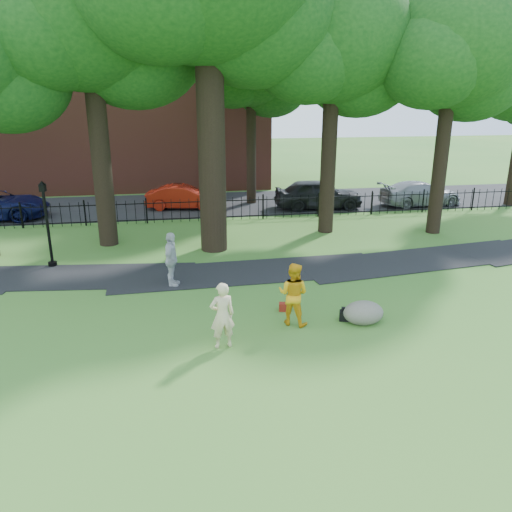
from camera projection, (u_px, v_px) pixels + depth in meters
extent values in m
plane|color=#377227|center=(234.00, 319.00, 14.64)|extent=(120.00, 120.00, 0.00)
cube|color=black|center=(248.00, 272.00, 18.45)|extent=(36.07, 3.85, 0.03)
cube|color=black|center=(202.00, 205.00, 29.64)|extent=(80.00, 7.00, 0.02)
cube|color=black|center=(206.00, 202.00, 25.57)|extent=(44.00, 0.04, 0.04)
cube|color=black|center=(206.00, 217.00, 25.84)|extent=(44.00, 0.04, 0.04)
cube|color=brown|center=(134.00, 98.00, 34.66)|extent=(18.00, 8.00, 12.00)
cylinder|color=black|center=(211.00, 122.00, 19.57)|extent=(1.10, 1.10, 10.50)
ellipsoid|color=#103D12|center=(254.00, 13.00, 19.58)|extent=(6.72, 6.72, 5.71)
ellipsoid|color=#103D12|center=(7.00, 79.00, 19.07)|extent=(4.80, 4.80, 4.08)
cylinder|color=black|center=(99.00, 138.00, 20.50)|extent=(0.80, 0.80, 9.10)
ellipsoid|color=#103D12|center=(87.00, 9.00, 19.00)|extent=(7.20, 7.20, 6.12)
ellipsoid|color=#103D12|center=(134.00, 48.00, 20.50)|extent=(5.76, 5.76, 4.90)
ellipsoid|color=#103D12|center=(45.00, 28.00, 18.34)|extent=(5.40, 5.40, 4.59)
cylinder|color=black|center=(329.00, 142.00, 22.62)|extent=(0.70, 0.70, 8.40)
ellipsoid|color=#103D12|center=(334.00, 36.00, 21.24)|extent=(6.60, 6.60, 5.61)
ellipsoid|color=#103D12|center=(359.00, 67.00, 22.62)|extent=(5.28, 5.28, 4.49)
ellipsoid|color=#103D12|center=(307.00, 52.00, 20.64)|extent=(4.95, 4.95, 4.21)
cylinder|color=black|center=(442.00, 146.00, 22.51)|extent=(0.64, 0.64, 8.05)
ellipsoid|color=#103D12|center=(454.00, 45.00, 21.19)|extent=(6.20, 6.20, 5.27)
ellipsoid|color=#103D12|center=(470.00, 74.00, 22.49)|extent=(4.96, 4.96, 4.22)
ellipsoid|color=#103D12|center=(432.00, 61.00, 20.63)|extent=(4.65, 4.65, 3.95)
imported|color=beige|center=(222.00, 315.00, 12.78)|extent=(0.72, 0.53, 1.79)
imported|color=orange|center=(293.00, 294.00, 14.09)|extent=(1.12, 1.06, 1.83)
imported|color=#B8B8BD|center=(171.00, 260.00, 16.88)|extent=(0.72, 1.19, 1.89)
ellipsoid|color=#605C50|center=(363.00, 311.00, 14.36)|extent=(1.42, 1.25, 0.69)
cylinder|color=black|center=(48.00, 230.00, 18.65)|extent=(0.11, 0.11, 2.89)
cylinder|color=black|center=(53.00, 264.00, 19.08)|extent=(0.33, 0.33, 0.18)
cube|color=black|center=(42.00, 188.00, 18.16)|extent=(0.23, 0.23, 0.27)
cone|color=black|center=(42.00, 183.00, 18.11)|extent=(0.29, 0.29, 0.14)
cube|color=black|center=(346.00, 316.00, 14.52)|extent=(0.45, 0.36, 0.29)
cube|color=maroon|center=(285.00, 307.00, 15.17)|extent=(0.40, 0.30, 0.25)
imported|color=#AA1C0D|center=(183.00, 197.00, 28.37)|extent=(4.33, 2.08, 1.37)
imported|color=black|center=(318.00, 194.00, 28.41)|extent=(5.04, 2.23, 1.69)
imported|color=gray|center=(420.00, 193.00, 29.25)|extent=(5.02, 2.39, 1.41)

